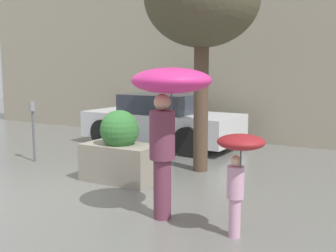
# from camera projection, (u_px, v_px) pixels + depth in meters

# --- Properties ---
(ground_plane) EXTENTS (40.00, 40.00, 0.00)m
(ground_plane) POSITION_uv_depth(u_px,v_px,m) (54.00, 195.00, 6.94)
(ground_plane) COLOR slate
(building_facade) EXTENTS (18.00, 0.30, 6.00)m
(building_facade) POSITION_uv_depth(u_px,v_px,m) (214.00, 36.00, 12.12)
(building_facade) COLOR #9E937F
(building_facade) RESTS_ON ground
(planter_box) EXTENTS (1.39, 0.75, 1.32)m
(planter_box) POSITION_uv_depth(u_px,v_px,m) (120.00, 151.00, 7.75)
(planter_box) COLOR gray
(planter_box) RESTS_ON ground
(person_adult) EXTENTS (1.07, 1.07, 2.10)m
(person_adult) POSITION_uv_depth(u_px,v_px,m) (169.00, 101.00, 5.60)
(person_adult) COLOR brown
(person_adult) RESTS_ON ground
(person_child) EXTENTS (0.57, 0.57, 1.31)m
(person_child) POSITION_uv_depth(u_px,v_px,m) (239.00, 160.00, 5.05)
(person_child) COLOR #D199B7
(person_child) RESTS_ON ground
(parked_car_near) EXTENTS (4.26, 2.13, 1.39)m
(parked_car_near) POSITION_uv_depth(u_px,v_px,m) (162.00, 121.00, 11.31)
(parked_car_near) COLOR silver
(parked_car_near) RESTS_ON ground
(street_tree) EXTENTS (2.27, 2.27, 4.40)m
(street_tree) POSITION_uv_depth(u_px,v_px,m) (202.00, 0.00, 8.15)
(street_tree) COLOR brown
(street_tree) RESTS_ON ground
(parking_meter) EXTENTS (0.14, 0.14, 1.34)m
(parking_meter) POSITION_uv_depth(u_px,v_px,m) (33.00, 119.00, 9.31)
(parking_meter) COLOR #595B60
(parking_meter) RESTS_ON ground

